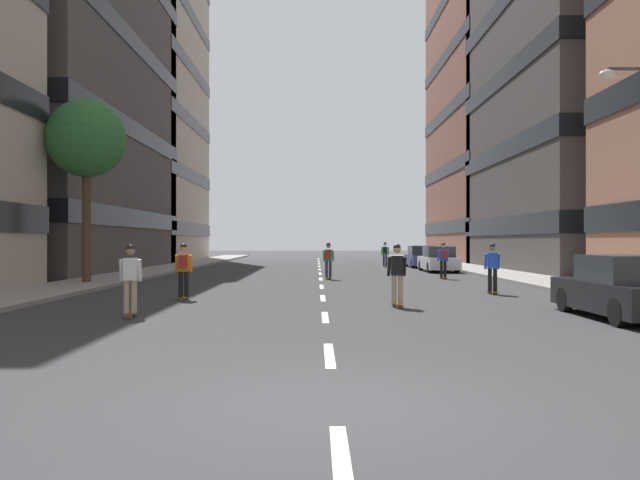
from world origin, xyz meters
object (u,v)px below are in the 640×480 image
skater_4 (130,277)px  skater_6 (443,258)px  parked_car_near (421,257)px  parked_car_mid (438,260)px  skater_5 (397,272)px  skater_2 (385,253)px  skater_0 (328,258)px  skater_1 (492,266)px  parked_car_far (623,289)px  street_tree_near (87,140)px  skater_3 (183,268)px

skater_4 → skater_6: (10.74, 14.99, 0.03)m
parked_car_near → parked_car_mid: 6.18m
parked_car_mid → skater_5: skater_5 is taller
skater_2 → skater_5: (-2.58, -26.31, -0.03)m
skater_5 → skater_6: size_ratio=1.00×
skater_0 → skater_4: size_ratio=1.00×
skater_2 → skater_6: (1.35, -13.50, 0.00)m
parked_car_near → skater_1: size_ratio=2.47×
skater_0 → skater_4: same height
parked_car_far → skater_4: (-11.89, 0.43, 0.29)m
street_tree_near → skater_0: bearing=20.8°
skater_2 → skater_4: bearing=-108.3°
parked_car_near → street_tree_near: bearing=-134.2°
parked_car_near → skater_3: (-11.54, -23.79, 0.32)m
skater_4 → skater_6: bearing=54.4°
parked_car_mid → skater_5: 20.51m
street_tree_near → skater_4: (5.06, -10.78, -5.09)m
parked_car_mid → skater_1: 15.69m
parked_car_far → parked_car_mid: bearing=90.0°
parked_car_far → skater_4: 11.90m
skater_1 → skater_6: 8.59m
street_tree_near → skater_1: 17.13m
skater_1 → skater_5: (-3.88, -4.22, 0.00)m
skater_1 → skater_5: bearing=-132.6°
skater_5 → skater_4: bearing=-162.3°
street_tree_near → skater_1: size_ratio=4.29×
skater_1 → skater_6: (0.05, 8.59, 0.03)m
parked_car_mid → skater_3: skater_3 is taller
skater_1 → skater_4: bearing=-149.1°
skater_3 → skater_5: 6.85m
skater_1 → skater_6: same height
parked_car_far → skater_5: size_ratio=2.47×
parked_car_mid → skater_4: 25.05m
parked_car_mid → skater_6: skater_6 is taller
skater_4 → skater_5: (6.82, 2.18, 0.00)m
skater_1 → skater_6: bearing=89.7°
skater_4 → parked_car_mid: bearing=61.7°
skater_1 → skater_4: 12.47m
parked_car_mid → skater_6: bearing=-99.2°
parked_car_near → street_tree_near: (-16.95, -17.44, 5.37)m
street_tree_near → skater_5: (11.88, -8.61, -5.09)m
skater_2 → skater_4: same height
parked_car_far → skater_2: size_ratio=2.47×
skater_1 → parked_car_mid: bearing=85.6°
skater_2 → skater_6: size_ratio=1.00×
skater_5 → parked_car_near: bearing=79.0°
skater_2 → skater_4: size_ratio=1.00×
skater_2 → skater_4: 30.00m
skater_2 → parked_car_mid: bearing=-68.8°
skater_3 → skater_4: bearing=-94.5°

